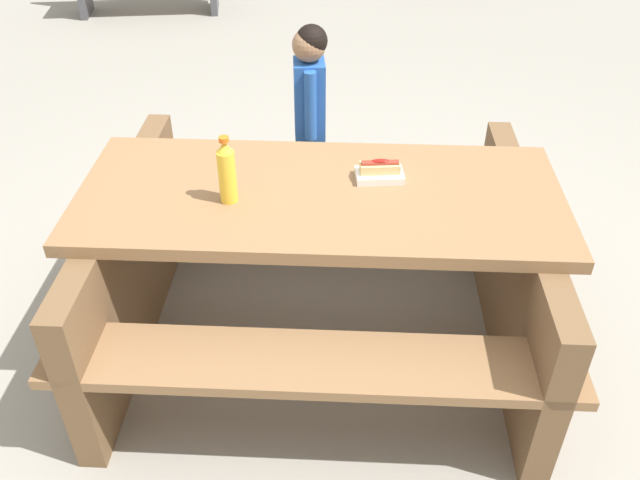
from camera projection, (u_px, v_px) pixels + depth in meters
name	position (u px, v px, depth m)	size (l,w,h in m)	color
ground_plane	(320.00, 336.00, 2.94)	(30.00, 30.00, 0.00)	gray
picnic_table	(320.00, 256.00, 2.67)	(2.14, 1.88, 0.75)	olive
soda_bottle	(227.00, 172.00, 2.37)	(0.06, 0.06, 0.26)	yellow
hotdog_tray	(380.00, 172.00, 2.54)	(0.20, 0.14, 0.08)	white
child_in_coat	(310.00, 102.00, 3.28)	(0.18, 0.26, 1.05)	brown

